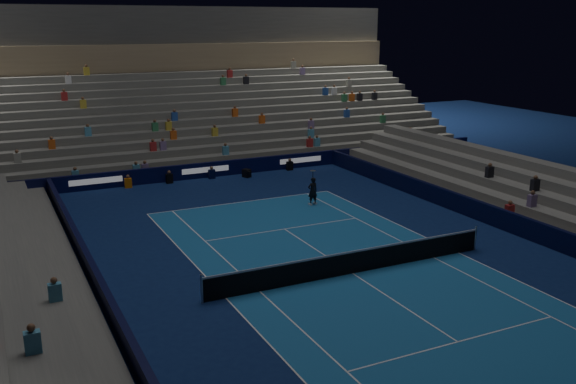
# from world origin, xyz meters

# --- Properties ---
(ground) EXTENTS (90.00, 90.00, 0.00)m
(ground) POSITION_xyz_m (0.00, 0.00, 0.00)
(ground) COLOR #0C1D4D
(ground) RESTS_ON ground
(court_surface) EXTENTS (10.97, 23.77, 0.01)m
(court_surface) POSITION_xyz_m (0.00, 0.00, 0.01)
(court_surface) COLOR #1C5C9B
(court_surface) RESTS_ON ground
(sponsor_barrier_far) EXTENTS (44.00, 0.25, 1.00)m
(sponsor_barrier_far) POSITION_xyz_m (0.00, 18.50, 0.50)
(sponsor_barrier_far) COLOR black
(sponsor_barrier_far) RESTS_ON ground
(sponsor_barrier_east) EXTENTS (0.25, 37.00, 1.00)m
(sponsor_barrier_east) POSITION_xyz_m (9.70, 0.00, 0.50)
(sponsor_barrier_east) COLOR black
(sponsor_barrier_east) RESTS_ON ground
(sponsor_barrier_west) EXTENTS (0.25, 37.00, 1.00)m
(sponsor_barrier_west) POSITION_xyz_m (-9.70, 0.00, 0.50)
(sponsor_barrier_west) COLOR black
(sponsor_barrier_west) RESTS_ON ground
(grandstand_main) EXTENTS (44.00, 15.20, 11.20)m
(grandstand_main) POSITION_xyz_m (0.00, 27.90, 3.38)
(grandstand_main) COLOR #5F5F5B
(grandstand_main) RESTS_ON ground
(tennis_net) EXTENTS (12.90, 0.10, 1.10)m
(tennis_net) POSITION_xyz_m (0.00, 0.00, 0.50)
(tennis_net) COLOR #B2B2B7
(tennis_net) RESTS_ON ground
(tennis_player) EXTENTS (0.58, 0.39, 1.58)m
(tennis_player) POSITION_xyz_m (3.31, 9.66, 0.79)
(tennis_player) COLOR black
(tennis_player) RESTS_ON ground
(broadcast_camera) EXTENTS (0.57, 0.92, 0.54)m
(broadcast_camera) POSITION_xyz_m (2.51, 17.37, 0.28)
(broadcast_camera) COLOR black
(broadcast_camera) RESTS_ON ground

